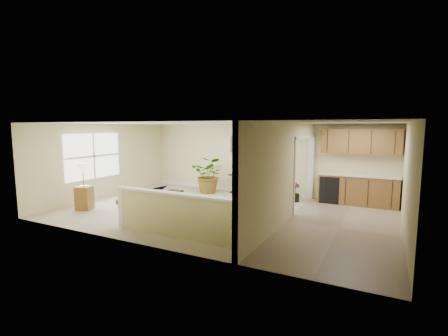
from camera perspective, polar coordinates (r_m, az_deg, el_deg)
The scene contains 20 objects.
floor at distance 9.24m, azimuth -0.29°, elevation -7.79°, with size 9.00×9.00×0.00m, color tan.
back_wall at distance 11.72m, azimuth 6.48°, elevation 1.59°, with size 9.00×0.04×2.50m, color #CDC38B.
front_wall at distance 6.51m, azimuth -12.56°, elevation -3.07°, with size 9.00×0.04×2.50m, color #CDC38B.
left_wall at distance 11.75m, azimuth -20.17°, elevation 1.21°, with size 0.04×6.00×2.50m, color #CDC38B.
right_wall at distance 8.01m, azimuth 29.63°, elevation -1.94°, with size 0.04×6.00×2.50m, color #CDC38B.
ceiling at distance 8.92m, azimuth -0.30°, elevation 7.91°, with size 9.00×6.00×0.04m, color silver.
kitchen_vinyl at distance 8.33m, azimuth 19.64°, elevation -9.88°, with size 2.70×6.00×0.01m, color gray.
interior_partition at distance 8.57m, azimuth 11.24°, elevation -0.79°, with size 0.18×5.99×2.50m.
pony_half_wall at distance 7.17m, azimuth -8.33°, elevation -8.02°, with size 3.42×0.22×1.00m.
left_window at distance 11.39m, azimuth -22.00°, elevation 1.95°, with size 0.05×2.15×1.45m, color white.
wall_art_left at distance 12.03m, azimuth 2.21°, elevation 4.16°, with size 0.48×0.04×0.58m.
wall_mirror at distance 11.55m, azimuth 7.86°, elevation 4.22°, with size 0.55×0.04×0.55m.
kitchen_cabinets at distance 10.80m, azimuth 21.97°, elevation -1.41°, with size 2.36×0.65×2.33m.
piano at distance 10.52m, azimuth -13.67°, elevation -3.25°, with size 1.69×1.72×1.24m.
piano_bench at distance 9.44m, azimuth -9.47°, elevation -5.83°, with size 0.42×0.83×0.55m, color black.
loveseat at distance 11.35m, azimuth 7.84°, elevation -3.52°, with size 1.48×1.01×0.76m.
accent_table at distance 11.86m, azimuth 1.77°, elevation -2.29°, with size 0.47×0.47×0.68m.
palm_plant at distance 11.81m, azimuth -2.57°, elevation -1.25°, with size 1.35×1.22×1.33m.
small_plant at distance 10.72m, azimuth 12.25°, elevation -4.41°, with size 0.44×0.44×0.61m.
lamp_stand at distance 10.25m, azimuth -23.40°, elevation -3.58°, with size 0.52×0.52×1.36m.
Camera 1 is at (4.11, -7.92, 2.40)m, focal length 26.00 mm.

